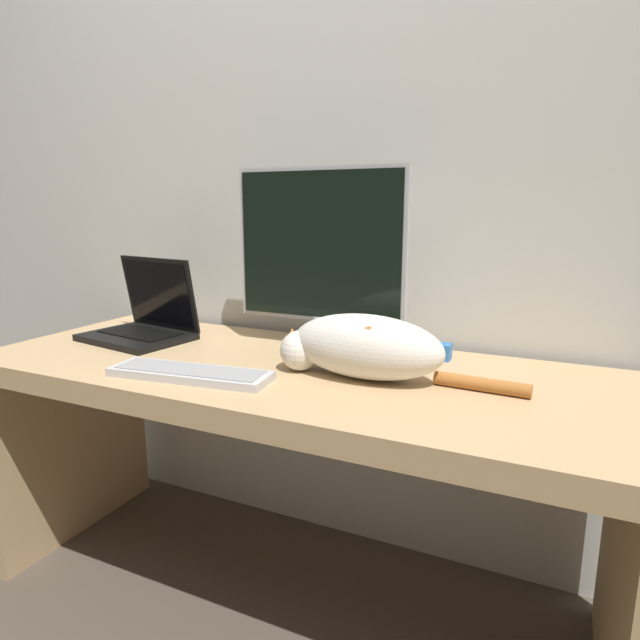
{
  "coord_description": "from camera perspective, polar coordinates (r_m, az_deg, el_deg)",
  "views": [
    {
      "loc": [
        0.66,
        -0.87,
        1.12
      ],
      "look_at": [
        0.12,
        0.3,
        0.84
      ],
      "focal_mm": 30.0,
      "sensor_mm": 36.0,
      "label": 1
    }
  ],
  "objects": [
    {
      "name": "desk",
      "position": [
        1.47,
        -3.69,
        -9.75
      ],
      "size": [
        1.73,
        0.67,
        0.71
      ],
      "color": "tan",
      "rests_on": "ground_plane"
    },
    {
      "name": "monitor",
      "position": [
        1.55,
        -0.06,
        6.77
      ],
      "size": [
        0.52,
        0.19,
        0.52
      ],
      "color": "#B2B2B7",
      "rests_on": "desk"
    },
    {
      "name": "wall_back",
      "position": [
        1.73,
        2.51,
        18.03
      ],
      "size": [
        6.4,
        0.06,
        2.6
      ],
      "color": "silver",
      "rests_on": "ground_plane"
    },
    {
      "name": "laptop",
      "position": [
        1.79,
        -18.26,
        -0.27
      ],
      "size": [
        0.35,
        0.29,
        0.25
      ],
      "rotation": [
        0.0,
        0.0,
        -0.15
      ],
      "color": "black",
      "rests_on": "desk"
    },
    {
      "name": "small_toy",
      "position": [
        1.5,
        12.92,
        -3.32
      ],
      "size": [
        0.04,
        0.04,
        0.04
      ],
      "color": "#2D6BB7",
      "rests_on": "desk"
    },
    {
      "name": "cat",
      "position": [
        1.31,
        4.55,
        -2.74
      ],
      "size": [
        0.61,
        0.2,
        0.16
      ],
      "rotation": [
        0.0,
        0.0,
        -0.05
      ],
      "color": "silver",
      "rests_on": "desk"
    },
    {
      "name": "external_keyboard",
      "position": [
        1.36,
        -13.68,
        -5.55
      ],
      "size": [
        0.42,
        0.16,
        0.02
      ],
      "rotation": [
        0.0,
        0.0,
        0.12
      ],
      "color": "#BCBCC1",
      "rests_on": "desk"
    }
  ]
}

